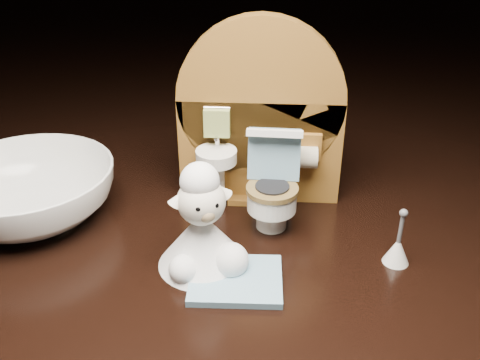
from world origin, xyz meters
name	(u,v)px	position (x,y,z in m)	size (l,w,h in m)	color
backdrop_panel	(259,124)	(0.00, 0.06, 0.07)	(0.13, 0.05, 0.15)	brown
toy_toilet	(273,190)	(0.01, 0.03, 0.03)	(0.04, 0.05, 0.08)	white
bath_mat	(236,280)	(-0.01, -0.05, 0.00)	(0.06, 0.05, 0.00)	#6B94AC
toilet_brush	(397,249)	(0.10, -0.02, 0.01)	(0.02, 0.02, 0.04)	white
plush_lamb	(203,232)	(-0.03, -0.03, 0.03)	(0.06, 0.06, 0.08)	white
ceramic_bowl	(29,193)	(-0.18, 0.02, 0.02)	(0.13, 0.13, 0.04)	white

